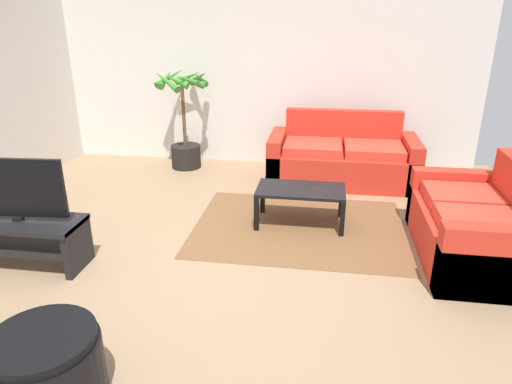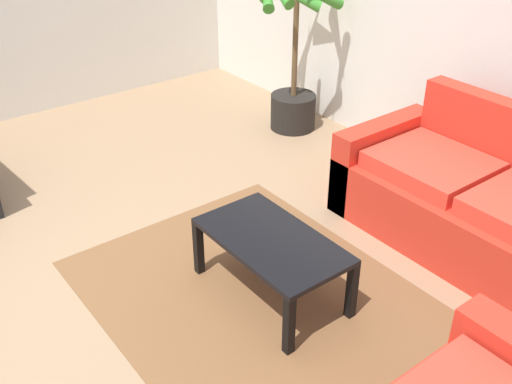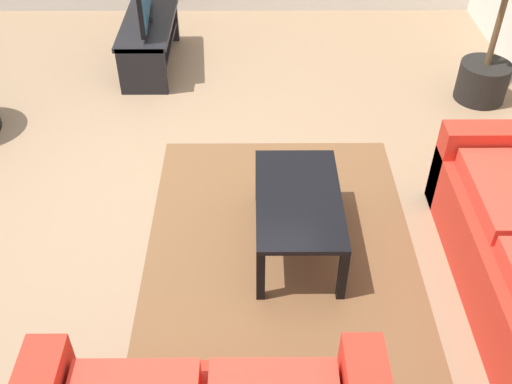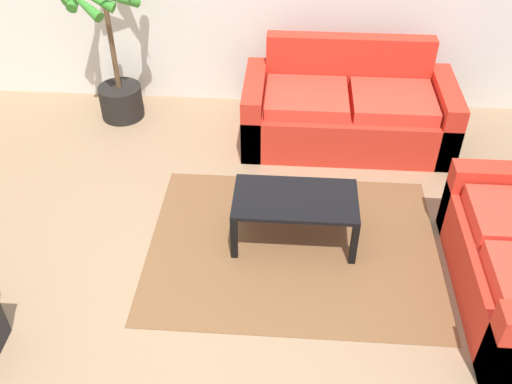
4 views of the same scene
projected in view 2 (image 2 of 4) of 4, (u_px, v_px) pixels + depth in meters
name	position (u px, v px, depth m)	size (l,w,h in m)	color
ground_plane	(94.00, 293.00, 3.64)	(6.60, 6.60, 0.00)	#937556
couch_main	(484.00, 207.00, 3.92)	(1.92, 0.90, 0.90)	red
coffee_table	(272.00, 246.00, 3.47)	(0.92, 0.52, 0.40)	black
area_rug	(258.00, 299.00, 3.59)	(2.20, 1.70, 0.01)	brown
potted_palm	(295.00, 67.00, 5.43)	(0.80, 0.80, 1.42)	black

